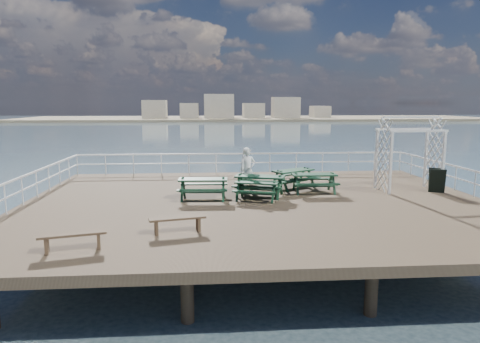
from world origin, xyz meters
The scene contains 13 objects.
ground centered at (0.00, 0.00, -0.15)m, with size 18.00×14.00×0.30m, color brown.
sea_backdrop centered at (12.54, 134.07, -0.51)m, with size 300.00×300.00×9.20m.
railing centered at (-0.07, 2.57, 0.87)m, with size 17.77×13.76×1.10m.
picnic_table_a centered at (-2.11, 0.48, 0.60)m, with size 2.01×1.66×0.94m.
picnic_table_b centered at (2.59, 1.42, 0.58)m, with size 1.89×1.54×0.91m.
picnic_table_c centered at (1.90, 2.44, 0.60)m, with size 2.44×2.31×0.93m.
picnic_table_d centered at (-0.01, 0.19, 0.52)m, with size 2.02×1.81×0.82m.
picnic_table_e centered at (0.18, 0.83, 0.62)m, with size 2.38×2.13×0.97m.
flat_bench_near centered at (-2.83, -3.95, 0.35)m, with size 1.69×0.75×0.47m.
flat_bench_far centered at (-5.41, -5.33, 0.36)m, with size 1.71×0.79×0.48m.
trellis_arbor centered at (6.78, 1.53, 1.43)m, with size 2.68×1.56×3.22m.
sandwich_board centered at (7.80, 0.99, 0.51)m, with size 0.76×0.67×1.05m.
person centered at (-0.23, 1.78, 0.95)m, with size 0.69×0.46×1.90m, color white.
Camera 1 is at (-1.91, -16.21, 3.77)m, focal length 32.00 mm.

